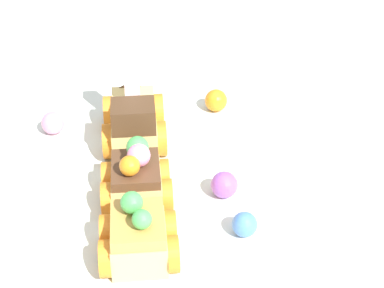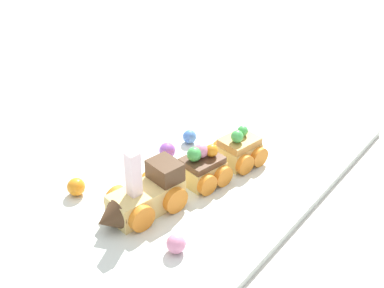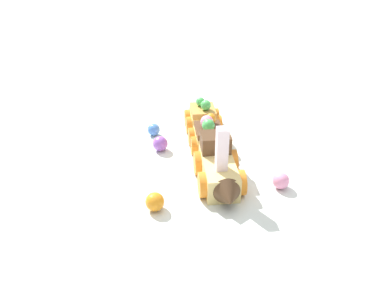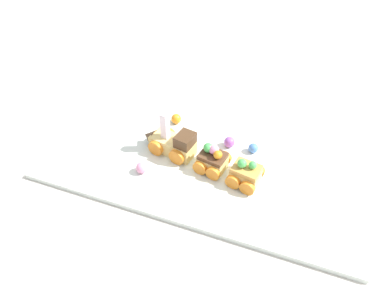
% 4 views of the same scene
% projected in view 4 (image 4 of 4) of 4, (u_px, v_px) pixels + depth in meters
% --- Properties ---
extents(ground_plane, '(10.00, 10.00, 0.00)m').
position_uv_depth(ground_plane, '(202.00, 159.00, 0.71)').
color(ground_plane, beige).
extents(display_board, '(0.70, 0.38, 0.01)m').
position_uv_depth(display_board, '(202.00, 157.00, 0.71)').
color(display_board, silver).
rests_on(display_board, ground_plane).
extents(cake_train_locomotive, '(0.14, 0.08, 0.10)m').
position_uv_depth(cake_train_locomotive, '(170.00, 142.00, 0.70)').
color(cake_train_locomotive, '#E5C675').
rests_on(cake_train_locomotive, display_board).
extents(cake_car_chocolate, '(0.08, 0.08, 0.06)m').
position_uv_depth(cake_car_chocolate, '(213.00, 160.00, 0.66)').
color(cake_car_chocolate, '#E5C675').
rests_on(cake_car_chocolate, display_board).
extents(cake_car_caramel, '(0.08, 0.08, 0.06)m').
position_uv_depth(cake_car_caramel, '(246.00, 174.00, 0.63)').
color(cake_car_caramel, '#E5C675').
rests_on(cake_car_caramel, display_board).
extents(gumball_blue, '(0.02, 0.02, 0.02)m').
position_uv_depth(gumball_blue, '(253.00, 148.00, 0.70)').
color(gumball_blue, '#4C84E0').
rests_on(gumball_blue, display_board).
extents(gumball_orange, '(0.03, 0.03, 0.03)m').
position_uv_depth(gumball_orange, '(176.00, 119.00, 0.79)').
color(gumball_orange, orange).
rests_on(gumball_orange, display_board).
extents(gumball_purple, '(0.03, 0.03, 0.03)m').
position_uv_depth(gumball_purple, '(229.00, 142.00, 0.72)').
color(gumball_purple, '#9956C6').
rests_on(gumball_purple, display_board).
extents(gumball_pink, '(0.03, 0.03, 0.03)m').
position_uv_depth(gumball_pink, '(142.00, 168.00, 0.66)').
color(gumball_pink, pink).
rests_on(gumball_pink, display_board).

